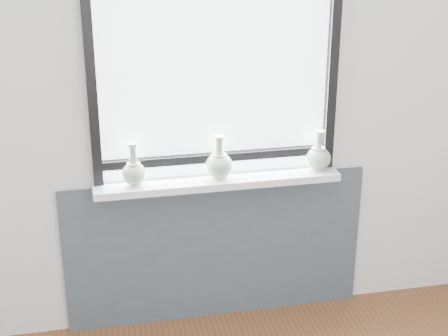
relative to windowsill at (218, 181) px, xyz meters
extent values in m
cube|color=silver|center=(0.00, 0.10, 0.42)|extent=(3.60, 0.02, 2.60)
cube|color=#3D4B56|center=(0.00, 0.07, -0.45)|extent=(1.70, 0.03, 0.86)
cube|color=white|center=(0.00, 0.00, 0.00)|extent=(1.32, 0.18, 0.04)
cube|color=black|center=(-0.62, 0.05, 0.55)|extent=(0.05, 0.06, 1.05)
cube|color=black|center=(0.62, 0.05, 0.55)|extent=(0.05, 0.06, 1.05)
cube|color=black|center=(0.00, 0.05, 0.12)|extent=(1.20, 0.05, 0.04)
cube|color=white|center=(0.00, 0.08, 0.52)|extent=(1.20, 0.01, 1.00)
cylinder|color=#A5BB97|center=(-0.44, 0.00, 0.02)|extent=(0.06, 0.06, 0.01)
ellipsoid|color=#A5BB97|center=(-0.44, 0.00, 0.08)|extent=(0.13, 0.13, 0.12)
cone|color=#A5BB97|center=(-0.44, 0.00, 0.13)|extent=(0.07, 0.07, 0.03)
cylinder|color=#A5BB97|center=(-0.44, 0.00, 0.18)|extent=(0.04, 0.04, 0.12)
cylinder|color=#A5BB97|center=(-0.44, 0.00, 0.24)|extent=(0.05, 0.05, 0.01)
cylinder|color=#A5BB97|center=(0.01, 0.00, 0.02)|extent=(0.07, 0.07, 0.01)
ellipsoid|color=#A5BB97|center=(0.01, 0.00, 0.09)|extent=(0.15, 0.15, 0.14)
cone|color=#A5BB97|center=(0.01, 0.00, 0.14)|extent=(0.08, 0.08, 0.03)
cylinder|color=#A5BB97|center=(0.01, 0.00, 0.19)|extent=(0.04, 0.04, 0.11)
cylinder|color=#A5BB97|center=(0.01, 0.00, 0.25)|extent=(0.06, 0.06, 0.01)
cylinder|color=#A5BB97|center=(0.56, 0.01, 0.02)|extent=(0.06, 0.06, 0.01)
ellipsoid|color=#A5BB97|center=(0.56, 0.01, 0.08)|extent=(0.14, 0.14, 0.13)
cone|color=#A5BB97|center=(0.56, 0.01, 0.13)|extent=(0.08, 0.08, 0.03)
cylinder|color=#A5BB97|center=(0.56, 0.01, 0.18)|extent=(0.03, 0.03, 0.10)
cylinder|color=#A5BB97|center=(0.56, 0.01, 0.24)|extent=(0.06, 0.06, 0.01)
camera|label=1|loc=(-0.65, -3.30, 1.44)|focal=55.00mm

